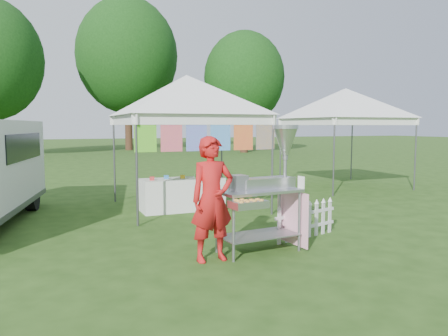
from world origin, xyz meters
name	(u,v)px	position (x,y,z in m)	size (l,w,h in m)	color
ground	(255,246)	(0.00, 0.00, 0.00)	(120.00, 120.00, 0.00)	#254513
canopy_main	(186,76)	(0.00, 3.49, 2.99)	(4.24, 4.24, 3.45)	#59595E
canopy_right	(346,89)	(5.50, 5.00, 2.99)	(4.24, 4.24, 3.45)	#59595E
tree_mid	(127,56)	(3.00, 28.00, 7.14)	(7.60, 7.60, 11.52)	#3A2015
tree_right	(244,78)	(10.00, 22.00, 5.18)	(5.60, 5.60, 8.42)	#3A2015
donut_cart	(270,177)	(0.11, -0.27, 1.11)	(1.35, 1.04, 1.88)	gray
vendor	(212,199)	(-0.87, -0.41, 0.86)	(0.63, 0.41, 1.73)	red
picket_fence	(306,221)	(1.00, 0.13, 0.29)	(1.39, 0.43, 0.56)	silver
display_table	(182,194)	(-0.20, 3.24, 0.36)	(1.80, 0.70, 0.71)	white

